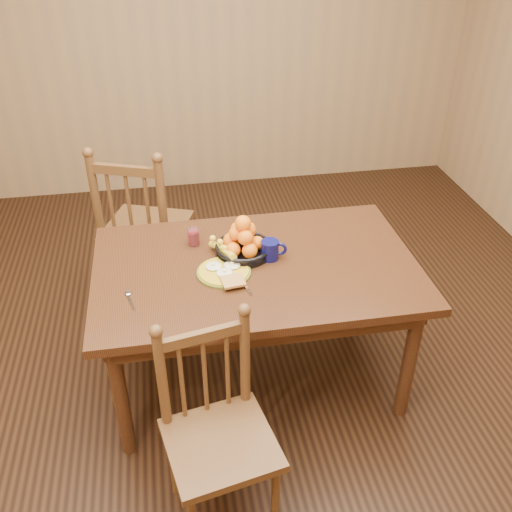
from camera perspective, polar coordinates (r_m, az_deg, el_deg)
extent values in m
cube|color=black|center=(3.31, 0.00, -11.71)|extent=(4.50, 5.00, 0.01)
cube|color=#937149|center=(4.93, -5.39, 21.62)|extent=(4.50, 0.01, 2.70)
cube|color=black|center=(2.84, 0.00, -1.22)|extent=(1.60, 1.00, 0.04)
cube|color=black|center=(3.23, -1.28, 1.88)|extent=(1.40, 0.04, 0.10)
cube|color=black|center=(2.56, 1.63, -7.83)|extent=(1.40, 0.04, 0.10)
cube|color=black|center=(3.07, 13.37, -0.99)|extent=(0.04, 0.84, 0.10)
cube|color=black|center=(2.87, -14.33, -3.77)|extent=(0.04, 0.84, 0.10)
cylinder|color=black|center=(2.77, -13.35, -13.72)|extent=(0.07, 0.07, 0.70)
cylinder|color=black|center=(2.96, 15.06, -10.19)|extent=(0.07, 0.07, 0.70)
cylinder|color=black|center=(3.37, -13.04, -3.80)|extent=(0.07, 0.07, 0.70)
cylinder|color=black|center=(3.53, 10.13, -1.48)|extent=(0.07, 0.07, 0.70)
cube|color=#442A14|center=(3.68, -10.87, 2.81)|extent=(0.63, 0.61, 0.04)
cylinder|color=#442A14|center=(3.91, -6.76, 0.63)|extent=(0.04, 0.04, 0.48)
cylinder|color=#442A14|center=(4.04, -12.24, 1.20)|extent=(0.04, 0.04, 0.48)
cylinder|color=#442A14|center=(3.61, -8.47, -2.58)|extent=(0.04, 0.04, 0.48)
cylinder|color=#442A14|center=(3.75, -14.32, -1.85)|extent=(0.04, 0.04, 0.48)
cylinder|color=#442A14|center=(3.30, -9.37, 5.01)|extent=(0.05, 0.05, 0.58)
cylinder|color=#442A14|center=(3.46, -15.72, 5.48)|extent=(0.05, 0.05, 0.58)
cylinder|color=#442A14|center=(3.40, -12.50, 4.43)|extent=(0.02, 0.02, 0.45)
cube|color=#442A14|center=(3.29, -13.04, 8.35)|extent=(0.39, 0.17, 0.06)
cube|color=#442A14|center=(2.43, -3.54, -18.32)|extent=(0.50, 0.48, 0.04)
cylinder|color=#442A14|center=(2.56, 1.96, -23.13)|extent=(0.03, 0.03, 0.42)
cylinder|color=#442A14|center=(2.68, -8.30, -19.67)|extent=(0.03, 0.03, 0.42)
cylinder|color=#442A14|center=(2.74, -0.85, -17.75)|extent=(0.03, 0.03, 0.42)
cylinder|color=#442A14|center=(2.34, -9.38, -12.16)|extent=(0.04, 0.04, 0.51)
cylinder|color=#442A14|center=(2.40, -1.11, -10.16)|extent=(0.04, 0.04, 0.51)
cylinder|color=#442A14|center=(2.39, -5.12, -12.00)|extent=(0.02, 0.02, 0.39)
cube|color=#442A14|center=(2.24, -5.40, -7.98)|extent=(0.35, 0.10, 0.05)
cylinder|color=#59601E|center=(2.77, -3.23, -1.64)|extent=(0.26, 0.26, 0.01)
cylinder|color=gold|center=(2.76, -3.24, -1.52)|extent=(0.24, 0.24, 0.01)
ellipsoid|color=silver|center=(2.78, -4.25, -1.02)|extent=(0.08, 0.08, 0.01)
cube|color=#F2E08C|center=(2.77, -4.26, -0.83)|extent=(0.02, 0.02, 0.01)
ellipsoid|color=silver|center=(2.78, -2.40, -0.90)|extent=(0.08, 0.08, 0.01)
cube|color=#F2E08C|center=(2.78, -2.41, -0.71)|extent=(0.02, 0.02, 0.01)
ellipsoid|color=silver|center=(2.73, -3.16, -1.69)|extent=(0.08, 0.08, 0.01)
cube|color=#F2E08C|center=(2.72, -3.17, -1.50)|extent=(0.02, 0.02, 0.01)
cube|color=brown|center=(2.67, -2.32, -2.51)|extent=(0.12, 0.11, 0.01)
cube|color=silver|center=(2.67, -1.04, -3.04)|extent=(0.04, 0.14, 0.00)
cube|color=silver|center=(2.74, -1.07, -1.98)|extent=(0.03, 0.05, 0.00)
cube|color=silver|center=(2.64, -12.38, -4.54)|extent=(0.04, 0.12, 0.00)
ellipsoid|color=silver|center=(2.70, -12.69, -3.59)|extent=(0.03, 0.04, 0.01)
cylinder|color=#0B0C3F|center=(2.85, 1.39, 0.61)|extent=(0.09, 0.09, 0.10)
torus|color=#0B0C3F|center=(2.86, 2.41, 0.71)|extent=(0.07, 0.03, 0.07)
cylinder|color=black|center=(2.82, 1.40, 1.40)|extent=(0.08, 0.08, 0.00)
cylinder|color=silver|center=(2.98, -6.26, 1.91)|extent=(0.06, 0.06, 0.09)
cylinder|color=maroon|center=(2.98, -6.26, 1.80)|extent=(0.05, 0.05, 0.07)
cylinder|color=black|center=(2.90, -1.27, 0.38)|extent=(0.28, 0.28, 0.02)
torus|color=black|center=(2.88, -1.28, 0.97)|extent=(0.29, 0.29, 0.02)
cylinder|color=black|center=(2.91, -1.27, 0.25)|extent=(0.10, 0.10, 0.01)
sphere|color=orange|center=(2.89, 0.09, 1.30)|extent=(0.07, 0.07, 0.07)
sphere|color=orange|center=(2.94, -1.06, 1.93)|extent=(0.08, 0.08, 0.08)
sphere|color=orange|center=(2.90, -2.52, 1.56)|extent=(0.08, 0.08, 0.08)
sphere|color=orange|center=(2.84, -2.29, 0.63)|extent=(0.07, 0.07, 0.07)
sphere|color=orange|center=(2.82, -0.63, 0.53)|extent=(0.08, 0.08, 0.08)
sphere|color=orange|center=(2.87, -0.79, 2.65)|extent=(0.08, 0.08, 0.08)
sphere|color=orange|center=(2.85, -2.02, 2.26)|extent=(0.07, 0.07, 0.07)
sphere|color=orange|center=(2.81, -1.07, 1.85)|extent=(0.08, 0.08, 0.08)
sphere|color=orange|center=(2.82, -1.31, 3.27)|extent=(0.08, 0.08, 0.08)
sphere|color=orange|center=(2.89, -1.85, 2.71)|extent=(0.07, 0.07, 0.07)
cylinder|color=yellow|center=(2.84, -2.95, 0.37)|extent=(0.10, 0.17, 0.07)
cylinder|color=yellow|center=(2.88, -3.47, 0.87)|extent=(0.14, 0.15, 0.07)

